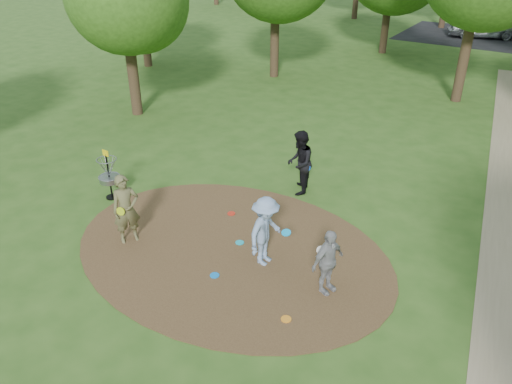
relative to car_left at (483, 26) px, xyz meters
The scene contains 13 objects.
ground 29.86m from the car_left, 90.48° to the right, with size 100.00×100.00×0.00m, color #2D5119.
dirt_clearing 29.86m from the car_left, 90.48° to the right, with size 8.40×8.40×0.02m, color #47301C.
parking_lot 1.91m from the car_left, ahead, with size 14.00×8.00×0.01m, color black.
player_observer_with_disc 31.01m from the car_left, 94.95° to the right, with size 0.73×0.81×1.86m.
player_throwing_with_disc 29.84m from the car_left, 88.54° to the right, with size 1.00×1.16×1.78m.
player_walking_with_disc 26.28m from the car_left, 90.51° to the right, with size 1.03×1.15×1.96m.
player_waiting_with_disc 30.10m from the car_left, 85.35° to the right, with size 0.65×1.00×1.58m.
disc_ground_cyan 29.51m from the car_left, 90.40° to the right, with size 0.22×0.22×0.02m, color #17A6BD.
disc_ground_blue 30.93m from the car_left, 89.92° to the right, with size 0.22×0.22×0.02m, color #0C79DC.
disc_ground_red 28.48m from the car_left, 92.42° to the right, with size 0.22×0.22×0.02m, color red.
car_left is the anchor object (origin of this frame).
disc_ground_orange 31.36m from the car_left, 86.05° to the right, with size 0.22×0.22×0.02m, color orange.
disc_golf_basket 29.93m from the car_left, 99.13° to the right, with size 0.63×0.63×1.54m.
Camera 1 is at (6.04, -8.32, 7.34)m, focal length 35.00 mm.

